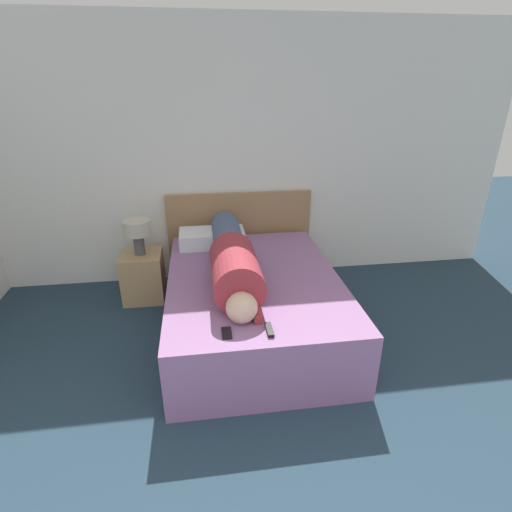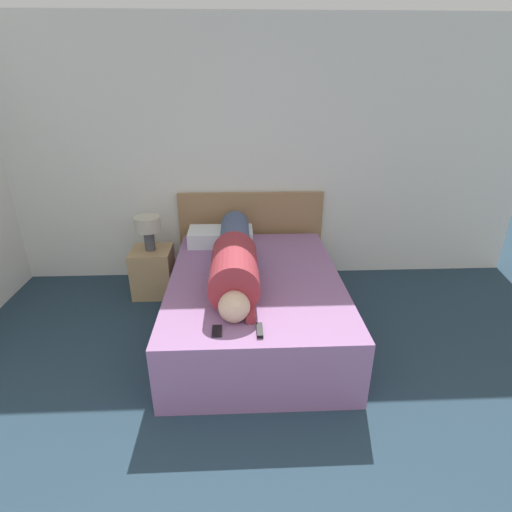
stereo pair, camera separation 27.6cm
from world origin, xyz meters
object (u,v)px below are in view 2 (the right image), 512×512
bed (255,303)px  pillow_near_headboard (221,236)px  table_lamp (148,227)px  person_lying (235,258)px  nightstand (153,272)px  cell_phone (217,331)px  tv_remote (260,330)px

bed → pillow_near_headboard: (-0.31, 0.74, 0.34)m
bed → table_lamp: 1.32m
table_lamp → person_lying: 1.09m
table_lamp → nightstand: bearing=-76.0°
bed → cell_phone: bearing=-109.8°
nightstand → cell_phone: bearing=-64.1°
person_lying → tv_remote: (0.16, -0.82, -0.15)m
pillow_near_headboard → nightstand: bearing=-177.7°
table_lamp → pillow_near_headboard: (0.70, 0.03, -0.12)m
bed → cell_phone: size_ratio=15.05×
person_lying → cell_phone: bearing=-98.1°
table_lamp → cell_phone: bearing=-64.1°
pillow_near_headboard → tv_remote: bearing=-78.7°
bed → pillow_near_headboard: pillow_near_headboard is taller
bed → cell_phone: (-0.28, -0.79, 0.27)m
bed → person_lying: size_ratio=1.15×
nightstand → person_lying: bearing=-39.6°
cell_phone → nightstand: bearing=115.9°
nightstand → tv_remote: bearing=-56.3°
bed → cell_phone: cell_phone is taller
pillow_near_headboard → tv_remote: pillow_near_headboard is taller
bed → tv_remote: size_ratio=13.04×
person_lying → tv_remote: bearing=-78.6°
nightstand → tv_remote: size_ratio=3.23×
bed → pillow_near_headboard: 0.87m
table_lamp → person_lying: (0.84, -0.70, -0.03)m
pillow_near_headboard → tv_remote: size_ratio=4.21×
table_lamp → pillow_near_headboard: bearing=2.3°
tv_remote → nightstand: bearing=123.7°
pillow_near_headboard → person_lying: bearing=-78.8°
tv_remote → cell_phone: 0.28m
pillow_near_headboard → tv_remote: (0.31, -1.54, -0.06)m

